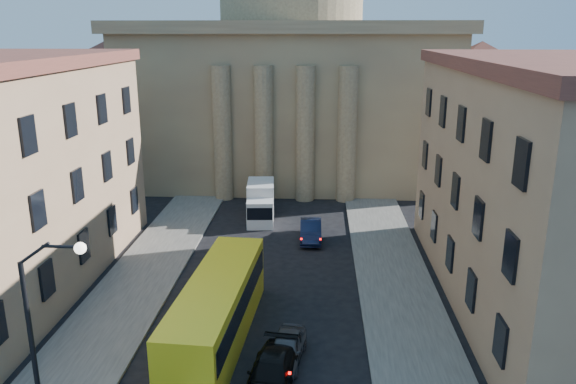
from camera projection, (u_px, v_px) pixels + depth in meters
name	position (u px, v px, depth m)	size (l,w,h in m)	color
sidewalk_left	(111.00, 320.00, 32.27)	(5.00, 60.00, 0.15)	#4E4C48
sidewalk_right	(409.00, 329.00, 31.37)	(5.00, 60.00, 0.15)	#4E4C48
church	(291.00, 69.00, 64.49)	(68.02, 28.76, 36.60)	brown
building_right	(553.00, 185.00, 32.71)	(11.60, 26.60, 14.70)	#A07F5E
street_lamp	(43.00, 329.00, 21.15)	(2.62, 0.44, 8.83)	black
car_right_mid	(271.00, 373.00, 26.16)	(2.06, 5.07, 1.47)	black
car_right_far	(286.00, 349.00, 28.25)	(1.66, 4.13, 1.41)	#454549
car_right_distant	(311.00, 231.00, 44.64)	(1.66, 4.75, 1.56)	black
city_bus	(217.00, 308.00, 29.80)	(3.72, 12.78, 3.56)	yellow
box_truck	(261.00, 203.00, 49.39)	(2.69, 5.94, 3.18)	silver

